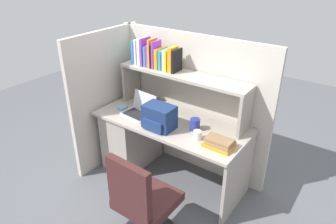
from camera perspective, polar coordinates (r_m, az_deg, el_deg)
name	(u,v)px	position (r m, az deg, el deg)	size (l,w,h in m)	color
ground_plane	(171,177)	(3.56, 0.48, -11.95)	(8.00, 8.00, 0.00)	#595B60
desk	(143,136)	(3.53, -4.69, -4.47)	(1.60, 0.70, 0.73)	#AAA093
cubicle_partition_rear	(191,104)	(3.42, 4.20, 1.55)	(1.84, 0.05, 1.55)	#BCB5A8
cubicle_partition_left	(108,98)	(3.61, -11.05, 2.53)	(0.05, 1.06, 1.55)	#BCB5A8
overhead_hutch	(182,83)	(3.15, 2.66, 5.44)	(1.44, 0.28, 0.45)	gray
reference_books_on_shelf	(154,55)	(3.28, -2.56, 10.40)	(0.56, 0.19, 0.30)	teal
laptop	(140,110)	(3.27, -5.21, 0.40)	(0.33, 0.28, 0.22)	#B7BABF
backpack	(159,117)	(2.98, -1.69, -0.98)	(0.30, 0.23, 0.24)	navy
computer_mouse	(123,108)	(3.42, -8.38, 0.79)	(0.06, 0.10, 0.03)	#7299C6
paper_cup	(197,135)	(2.84, 5.45, -4.26)	(0.08, 0.08, 0.09)	white
snack_canister	(195,124)	(2.98, 5.00, -2.29)	(0.10, 0.10, 0.11)	navy
desk_book_stack	(219,143)	(2.77, 9.47, -5.65)	(0.25, 0.19, 0.08)	orange
office_chair	(144,209)	(2.65, -4.54, -17.42)	(0.52, 0.52, 0.93)	black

